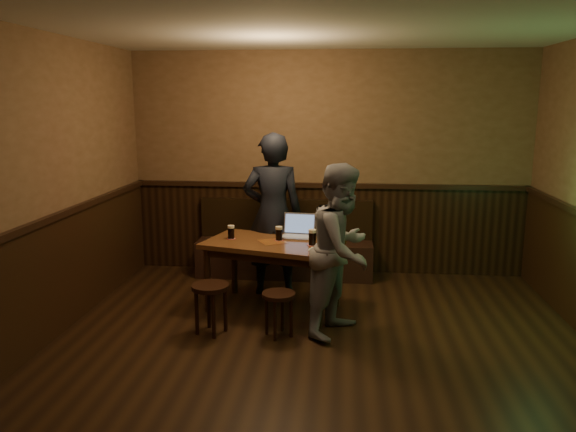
# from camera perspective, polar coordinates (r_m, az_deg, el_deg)

# --- Properties ---
(room) EXTENTS (5.04, 6.04, 2.84)m
(room) POSITION_cam_1_polar(r_m,az_deg,el_deg) (4.44, 3.00, -1.20)
(room) COLOR black
(room) RESTS_ON ground
(bench) EXTENTS (2.20, 0.50, 0.95)m
(bench) POSITION_cam_1_polar(r_m,az_deg,el_deg) (7.14, -0.31, -3.57)
(bench) COLOR black
(bench) RESTS_ON ground
(pub_table) EXTENTS (1.54, 1.12, 0.74)m
(pub_table) POSITION_cam_1_polar(r_m,az_deg,el_deg) (5.89, -1.55, -3.54)
(pub_table) COLOR brown
(pub_table) RESTS_ON ground
(stool_left) EXTENTS (0.47, 0.47, 0.48)m
(stool_left) POSITION_cam_1_polar(r_m,az_deg,el_deg) (5.41, -7.87, -7.89)
(stool_left) COLOR black
(stool_left) RESTS_ON ground
(stool_right) EXTENTS (0.36, 0.36, 0.43)m
(stool_right) POSITION_cam_1_polar(r_m,az_deg,el_deg) (5.31, -0.95, -8.68)
(stool_right) COLOR black
(stool_right) RESTS_ON ground
(pint_left) EXTENTS (0.09, 0.09, 0.15)m
(pint_left) POSITION_cam_1_polar(r_m,az_deg,el_deg) (6.00, -5.80, -1.63)
(pint_left) COLOR maroon
(pint_left) RESTS_ON pub_table
(pint_mid) EXTENTS (0.10, 0.10, 0.15)m
(pint_mid) POSITION_cam_1_polar(r_m,az_deg,el_deg) (5.90, -0.92, -1.78)
(pint_mid) COLOR maroon
(pint_mid) RESTS_ON pub_table
(pint_right) EXTENTS (0.11, 0.11, 0.17)m
(pint_right) POSITION_cam_1_polar(r_m,az_deg,el_deg) (5.71, 2.50, -2.18)
(pint_right) COLOR maroon
(pint_right) RESTS_ON pub_table
(laptop) EXTENTS (0.38, 0.31, 0.25)m
(laptop) POSITION_cam_1_polar(r_m,az_deg,el_deg) (6.06, 1.07, -1.53)
(laptop) COLOR silver
(laptop) RESTS_ON pub_table
(menu) EXTENTS (0.25, 0.20, 0.00)m
(menu) POSITION_cam_1_polar(r_m,az_deg,el_deg) (5.56, 3.30, -3.44)
(menu) COLOR silver
(menu) RESTS_ON pub_table
(person_suit) EXTENTS (0.72, 0.52, 1.85)m
(person_suit) POSITION_cam_1_polar(r_m,az_deg,el_deg) (6.34, -1.55, 0.16)
(person_suit) COLOR black
(person_suit) RESTS_ON ground
(person_grey) EXTENTS (0.91, 0.98, 1.63)m
(person_grey) POSITION_cam_1_polar(r_m,az_deg,el_deg) (5.29, 5.54, -3.44)
(person_grey) COLOR gray
(person_grey) RESTS_ON ground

